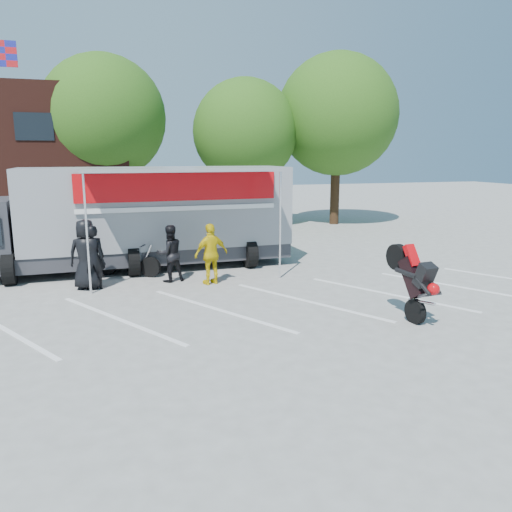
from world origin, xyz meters
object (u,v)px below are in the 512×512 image
tree_right (337,115)px  spectator_hivis (211,254)px  transporter_truck (146,268)px  spectator_leather_a (86,254)px  tree_left (104,118)px  parked_motorcycle (129,276)px  stunt_bike_rider (397,315)px  tree_mid (245,132)px  spectator_leather_b (92,257)px  spectator_leather_c (170,254)px

tree_right → spectator_hivis: (-9.41, -10.95, -4.97)m
tree_right → transporter_truck: (-11.07, -8.20, -5.88)m
transporter_truck → spectator_leather_a: spectator_leather_a is taller
transporter_truck → tree_right: bearing=35.7°
tree_left → spectator_leather_a: (-0.91, -11.93, -4.56)m
tree_left → spectator_leather_a: 12.80m
parked_motorcycle → stunt_bike_rider: stunt_bike_rider is taller
tree_right → transporter_truck: tree_right is taller
spectator_leather_a → stunt_bike_rider: bearing=160.1°
spectator_hivis → spectator_leather_a: bearing=-24.8°
tree_mid → parked_motorcycle: 12.77m
spectator_leather_a → spectator_leather_b: bearing=164.7°
spectator_leather_b → spectator_leather_c: size_ratio=1.08×
stunt_bike_rider → spectator_hivis: spectator_hivis is taller
spectator_leather_b → spectator_leather_c: (2.21, 0.24, -0.07)m
tree_left → spectator_leather_b: 12.91m
spectator_leather_b → tree_left: bearing=-98.2°
transporter_truck → spectator_leather_b: size_ratio=5.72×
tree_right → spectator_leather_a: (-12.91, -10.43, -4.87)m
tree_right → spectator_leather_c: bearing=-135.7°
spectator_leather_c → spectator_leather_a: bearing=-10.3°
transporter_truck → spectator_leather_c: (0.54, -2.08, 0.86)m
tree_mid → tree_right: size_ratio=0.84×
transporter_truck → spectator_leather_b: spectator_leather_b is taller
transporter_truck → parked_motorcycle: bearing=-123.6°
parked_motorcycle → tree_mid: bearing=-5.5°
parked_motorcycle → spectator_leather_c: size_ratio=1.26×
parked_motorcycle → stunt_bike_rider: size_ratio=1.13×
transporter_truck → parked_motorcycle: transporter_truck is taller
transporter_truck → spectator_leather_c: bearing=-76.3°
tree_mid → transporter_truck: (-6.07, -8.70, -4.94)m
tree_left → spectator_leather_b: (-0.74, -12.02, -4.64)m
parked_motorcycle → spectator_leather_c: 1.82m
tree_mid → spectator_leather_c: tree_mid is taller
transporter_truck → spectator_hivis: 3.34m
stunt_bike_rider → spectator_leather_c: bearing=127.6°
tree_left → tree_right: (12.00, -1.50, 0.31)m
transporter_truck → spectator_leather_a: (-1.83, -2.23, 1.01)m
stunt_bike_rider → spectator_leather_a: spectator_leather_a is taller
tree_right → stunt_bike_rider: tree_right is taller
tree_right → spectator_hivis: tree_right is taller
tree_left → stunt_bike_rider: size_ratio=4.49×
stunt_bike_rider → transporter_truck: bearing=120.7°
parked_motorcycle → spectator_leather_a: 2.01m
spectator_leather_b → stunt_bike_rider: bearing=141.3°
tree_mid → transporter_truck: tree_mid is taller
transporter_truck → tree_left: bearing=94.6°
parked_motorcycle → spectator_hivis: size_ratio=1.19×
spectator_leather_a → tree_right: bearing=-127.0°
spectator_leather_a → tree_mid: bearing=-111.9°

